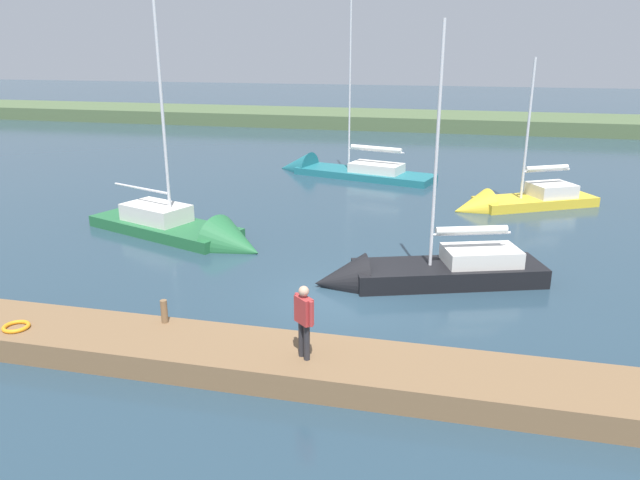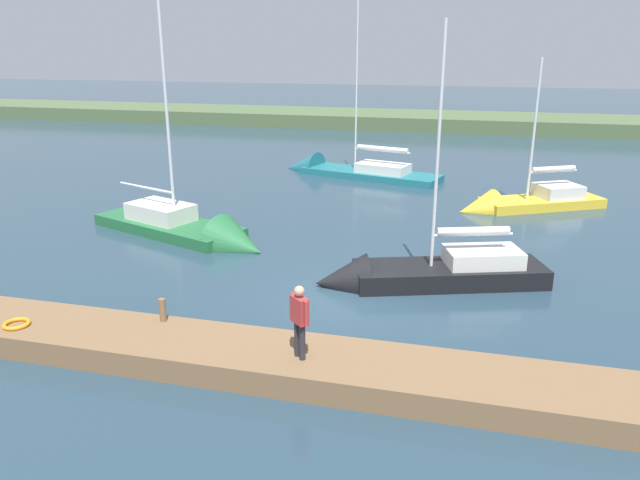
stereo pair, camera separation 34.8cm
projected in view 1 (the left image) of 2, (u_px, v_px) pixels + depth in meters
The scene contains 10 objects.
ground_plane at pixel (340, 299), 18.20m from camera, with size 200.00×200.00×0.00m, color #263D4C.
far_shoreline at pixel (428, 127), 55.91m from camera, with size 180.00×8.00×2.40m, color #4C603D.
dock_pier at pixel (301, 364), 13.90m from camera, with size 25.04×2.13×0.60m, color brown.
mooring_post_near at pixel (164, 311), 15.23m from camera, with size 0.17×0.17×0.60m, color brown.
life_ring_buoy at pixel (16, 327), 14.97m from camera, with size 0.66×0.66×0.10m, color orange.
sailboat_mid_channel at pixel (514, 204), 28.34m from camera, with size 7.07×5.02×7.67m.
sailboat_behind_pier at pixel (192, 235), 23.78m from camera, with size 8.50×4.99×10.22m.
sailboat_inner_slip at pixel (337, 173), 35.55m from camera, with size 9.87×4.74×11.25m.
sailboat_outer_mooring at pixel (419, 277), 19.34m from camera, with size 7.50×4.10×8.79m.
person_on_dock at pixel (304, 317), 13.29m from camera, with size 0.51×0.47×1.73m.
Camera 1 is at (-3.26, 16.45, 7.30)m, focal length 34.02 mm.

